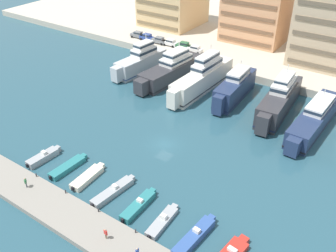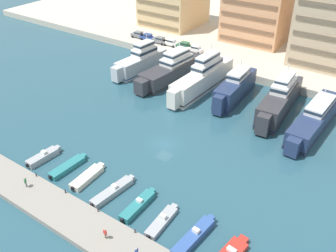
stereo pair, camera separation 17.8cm
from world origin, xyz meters
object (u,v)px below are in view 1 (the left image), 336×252
object	(u,v)px
motorboat_grey_center_left	(113,191)
car_white_center_right	(195,49)
yacht_silver_far_left	(141,61)
motorboat_grey_far_left	(43,157)
yacht_charcoal_left	(172,70)
car_green_center	(184,45)
motorboat_grey_center_right	(163,221)
car_grey_far_left	(138,34)
yacht_ivory_mid_left	(203,77)
pedestrian_far_side	(137,252)
motorboat_teal_center	(139,205)
yacht_charcoal_center	(279,99)
yacht_navy_center_left	(235,88)
pedestrian_mid_deck	(26,182)
motorboat_teal_left	(68,167)
pedestrian_near_edge	(106,233)
motorboat_cream_mid_left	(88,177)
car_blue_left	(147,37)
car_grey_mid_left	(159,40)
yacht_navy_center_right	(315,118)
motorboat_blue_mid_right	(195,237)

from	to	relation	value
motorboat_grey_center_left	car_white_center_right	size ratio (longest dim) A/B	1.93
yacht_silver_far_left	motorboat_grey_far_left	distance (m)	37.26
yacht_charcoal_left	car_green_center	size ratio (longest dim) A/B	5.09
motorboat_grey_center_right	car_grey_far_left	size ratio (longest dim) A/B	1.61
yacht_ivory_mid_left	motorboat_grey_center_right	size ratio (longest dim) A/B	3.32
motorboat_grey_far_left	pedestrian_far_side	size ratio (longest dim) A/B	4.15
yacht_silver_far_left	motorboat_teal_center	size ratio (longest dim) A/B	2.36
yacht_charcoal_center	pedestrian_far_side	bearing A→B (deg)	-90.94
yacht_ivory_mid_left	yacht_navy_center_left	bearing A→B (deg)	0.57
yacht_charcoal_left	car_grey_far_left	bearing A→B (deg)	146.41
motorboat_grey_center_right	pedestrian_mid_deck	size ratio (longest dim) A/B	4.07
yacht_charcoal_left	yacht_navy_center_left	size ratio (longest dim) A/B	1.25
motorboat_teal_left	pedestrian_mid_deck	bearing A→B (deg)	-98.31
yacht_charcoal_left	pedestrian_near_edge	xyz separation A→B (m)	(19.77, -43.42, -0.64)
motorboat_cream_mid_left	motorboat_teal_center	world-z (taller)	motorboat_teal_center
motorboat_teal_left	motorboat_teal_center	bearing A→B (deg)	-1.51
yacht_charcoal_left	car_blue_left	size ratio (longest dim) A/B	5.23
car_grey_far_left	car_grey_mid_left	xyz separation A→B (m)	(7.54, -0.28, 0.00)
yacht_ivory_mid_left	motorboat_cream_mid_left	size ratio (longest dim) A/B	3.29
yacht_charcoal_left	car_grey_mid_left	size ratio (longest dim) A/B	5.20
pedestrian_near_edge	car_blue_left	bearing A→B (deg)	123.11
yacht_navy_center_right	car_green_center	size ratio (longest dim) A/B	5.29
motorboat_grey_center_left	motorboat_blue_mid_right	world-z (taller)	motorboat_blue_mid_right
yacht_navy_center_right	motorboat_cream_mid_left	world-z (taller)	yacht_navy_center_right
yacht_navy_center_left	pedestrian_near_edge	world-z (taller)	yacht_navy_center_left
yacht_ivory_mid_left	motorboat_teal_left	distance (m)	35.83
motorboat_blue_mid_right	pedestrian_near_edge	world-z (taller)	pedestrian_near_edge
motorboat_teal_center	car_grey_mid_left	distance (m)	59.67
yacht_navy_center_right	car_white_center_right	size ratio (longest dim) A/B	5.33
car_grey_far_left	car_white_center_right	distance (m)	18.77
yacht_navy_center_left	car_blue_left	world-z (taller)	yacht_navy_center_left
yacht_charcoal_center	car_blue_left	size ratio (longest dim) A/B	5.00
motorboat_blue_mid_right	car_green_center	world-z (taller)	car_green_center
pedestrian_mid_deck	pedestrian_far_side	world-z (taller)	pedestrian_mid_deck
motorboat_teal_left	pedestrian_mid_deck	world-z (taller)	pedestrian_mid_deck
motorboat_teal_left	motorboat_cream_mid_left	size ratio (longest dim) A/B	1.05
yacht_charcoal_left	motorboat_teal_center	size ratio (longest dim) A/B	2.97
yacht_navy_center_right	pedestrian_near_edge	size ratio (longest dim) A/B	14.10
motorboat_teal_left	yacht_navy_center_right	bearing A→B (deg)	50.44
yacht_silver_far_left	motorboat_grey_center_left	distance (m)	42.65
motorboat_teal_left	car_green_center	distance (m)	51.20
yacht_navy_center_right	pedestrian_mid_deck	size ratio (longest dim) A/B	13.42
motorboat_teal_center	pedestrian_mid_deck	bearing A→B (deg)	-157.08
car_green_center	pedestrian_far_side	distance (m)	64.83
yacht_navy_center_left	motorboat_cream_mid_left	bearing A→B (deg)	-100.53
yacht_charcoal_center	car_grey_far_left	bearing A→B (deg)	162.94
car_blue_left	pedestrian_mid_deck	xyz separation A→B (m)	(21.43, -56.60, -0.94)
yacht_charcoal_center	pedestrian_mid_deck	bearing A→B (deg)	-116.65
motorboat_grey_far_left	motorboat_teal_left	xyz separation A→B (m)	(5.00, 0.61, -0.13)
motorboat_grey_far_left	car_blue_left	world-z (taller)	car_blue_left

